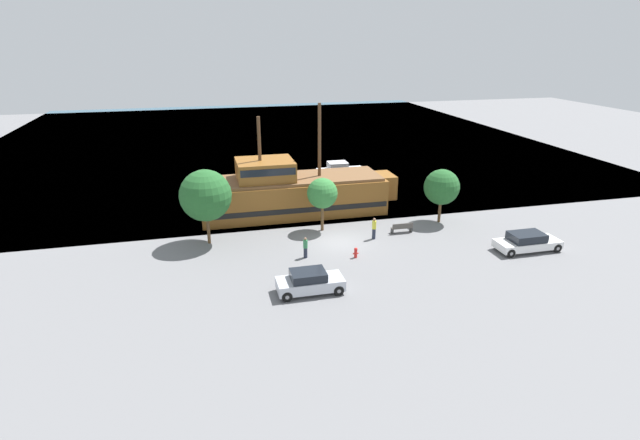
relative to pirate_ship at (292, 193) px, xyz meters
name	(u,v)px	position (x,y,z in m)	size (l,w,h in m)	color
ground_plane	(340,242)	(2.28, -7.53, -1.92)	(160.00, 160.00, 0.00)	slate
water_surface	(263,137)	(2.28, 36.47, -1.92)	(80.00, 80.00, 0.00)	#33566B
pirate_ship	(292,193)	(0.00, 0.00, 0.00)	(17.35, 5.12, 9.62)	brown
moored_boat_dockside	(340,171)	(7.56, 10.78, -1.27)	(5.28, 2.25, 1.71)	silver
parked_car_curb_front	(310,282)	(-1.75, -14.78, -1.20)	(4.11, 1.83, 1.45)	#B7BCC6
parked_car_curb_mid	(527,242)	(15.21, -12.34, -1.23)	(4.77, 1.92, 1.39)	white
fire_hydrant	(356,252)	(2.58, -10.52, -1.50)	(0.42, 0.25, 0.76)	red
bench_promenade_east	(402,228)	(7.65, -6.87, -1.48)	(1.75, 0.45, 0.85)	#4C4742
pedestrian_walking_near	(305,248)	(-0.90, -9.66, -1.14)	(0.32, 0.32, 1.55)	#232838
pedestrian_walking_far	(374,228)	(5.03, -7.50, -1.04)	(0.32, 0.32, 1.72)	#232838
tree_row_east	(206,196)	(-7.49, -5.27, 1.89)	(3.87, 3.87, 5.75)	brown
tree_row_mideast	(322,193)	(1.57, -4.73, 1.22)	(2.45, 2.45, 4.38)	brown
tree_row_midwest	(442,187)	(11.71, -5.23, 1.17)	(2.96, 2.96, 4.58)	brown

